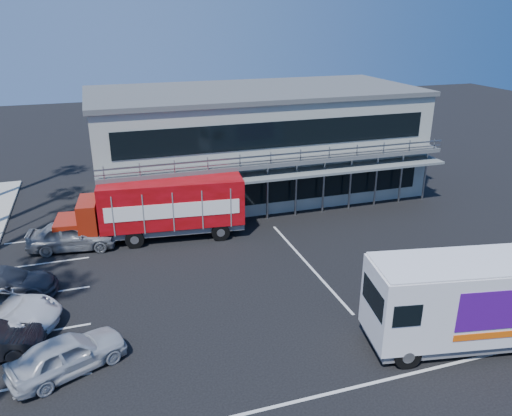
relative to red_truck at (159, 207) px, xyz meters
name	(u,v)px	position (x,y,z in m)	size (l,w,h in m)	color
ground	(293,299)	(4.71, -8.58, -1.91)	(120.00, 120.00, 0.00)	black
building	(255,141)	(7.71, 6.36, 1.75)	(22.40, 12.00, 7.30)	#9CA092
red_truck	(159,207)	(0.00, 0.00, 0.00)	(10.51, 3.51, 3.47)	maroon
white_van	(465,301)	(9.66, -13.58, 0.00)	(7.69, 3.81, 3.60)	white
parked_car_a	(68,354)	(-4.79, -10.58, -1.20)	(1.67, 4.16, 1.42)	#B7BABF
parked_car_d	(1,284)	(-7.79, -4.33, -1.20)	(1.97, 4.85, 1.41)	#2B2F3A
parked_car_e	(72,235)	(-4.79, 0.01, -1.11)	(1.89, 4.69, 1.60)	gray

